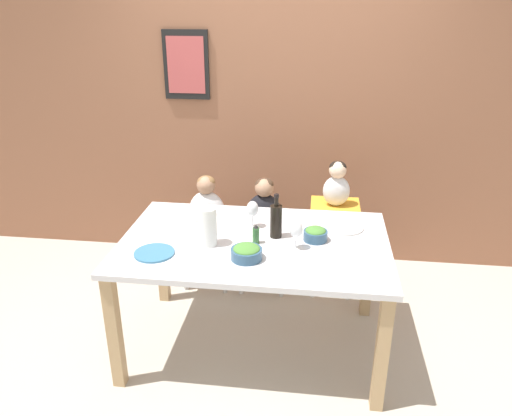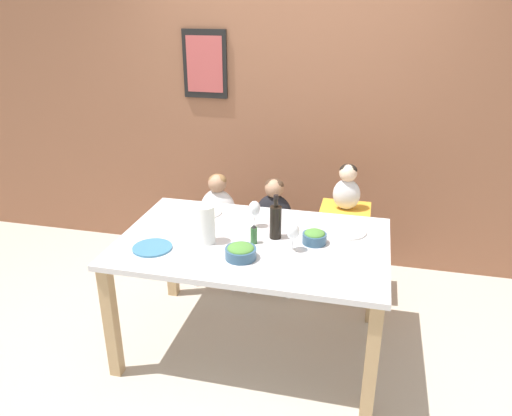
{
  "view_description": "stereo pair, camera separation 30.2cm",
  "coord_description": "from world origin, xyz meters",
  "px_view_note": "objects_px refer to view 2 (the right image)",
  "views": [
    {
      "loc": [
        0.35,
        -2.69,
        2.15
      ],
      "look_at": [
        0.0,
        0.08,
        0.96
      ],
      "focal_mm": 35.0,
      "sensor_mm": 36.0,
      "label": 1
    },
    {
      "loc": [
        0.65,
        -2.63,
        2.15
      ],
      "look_at": [
        0.0,
        0.08,
        0.96
      ],
      "focal_mm": 35.0,
      "sensor_mm": 36.0,
      "label": 2
    }
  ],
  "objects_px": {
    "person_child_center": "(274,209)",
    "person_baby_right": "(347,186)",
    "person_child_left": "(218,204)",
    "salad_bowl_large": "(241,252)",
    "paper_towel_roll": "(206,224)",
    "dinner_plate_front_left": "(152,248)",
    "wine_glass_far": "(254,209)",
    "dinner_plate_back_left": "(205,212)",
    "chair_right_highchair": "(344,228)",
    "chair_far_center": "(273,242)",
    "salad_bowl_small": "(314,237)",
    "wine_bottle": "(276,221)",
    "dinner_plate_back_right": "(347,232)",
    "wine_glass_near": "(293,232)",
    "chair_far_left": "(219,236)"
  },
  "relations": [
    {
      "from": "salad_bowl_large",
      "to": "wine_bottle",
      "type": "bearing_deg",
      "value": 65.37
    },
    {
      "from": "wine_bottle",
      "to": "salad_bowl_small",
      "type": "distance_m",
      "value": 0.25
    },
    {
      "from": "dinner_plate_front_left",
      "to": "dinner_plate_back_left",
      "type": "relative_size",
      "value": 1.0
    },
    {
      "from": "wine_glass_near",
      "to": "person_child_left",
      "type": "bearing_deg",
      "value": 130.65
    },
    {
      "from": "chair_far_left",
      "to": "person_baby_right",
      "type": "xyz_separation_m",
      "value": [
        0.97,
        0.0,
        0.51
      ]
    },
    {
      "from": "chair_far_left",
      "to": "dinner_plate_back_right",
      "type": "xyz_separation_m",
      "value": [
        1.02,
        -0.53,
        0.4
      ]
    },
    {
      "from": "chair_right_highchair",
      "to": "paper_towel_roll",
      "type": "distance_m",
      "value": 1.2
    },
    {
      "from": "salad_bowl_small",
      "to": "dinner_plate_back_right",
      "type": "xyz_separation_m",
      "value": [
        0.18,
        0.19,
        -0.04
      ]
    },
    {
      "from": "person_child_left",
      "to": "salad_bowl_large",
      "type": "xyz_separation_m",
      "value": [
        0.46,
        -1.0,
        0.16
      ]
    },
    {
      "from": "wine_glass_far",
      "to": "wine_bottle",
      "type": "bearing_deg",
      "value": -37.53
    },
    {
      "from": "chair_far_left",
      "to": "chair_right_highchair",
      "type": "distance_m",
      "value": 0.99
    },
    {
      "from": "person_baby_right",
      "to": "dinner_plate_back_left",
      "type": "distance_m",
      "value": 1.03
    },
    {
      "from": "chair_far_center",
      "to": "salad_bowl_small",
      "type": "distance_m",
      "value": 0.93
    },
    {
      "from": "person_baby_right",
      "to": "wine_glass_far",
      "type": "bearing_deg",
      "value": -133.21
    },
    {
      "from": "chair_far_left",
      "to": "dinner_plate_back_right",
      "type": "relative_size",
      "value": 1.95
    },
    {
      "from": "dinner_plate_back_left",
      "to": "dinner_plate_back_right",
      "type": "bearing_deg",
      "value": -4.95
    },
    {
      "from": "chair_far_left",
      "to": "chair_right_highchair",
      "type": "relative_size",
      "value": 0.63
    },
    {
      "from": "dinner_plate_front_left",
      "to": "dinner_plate_back_left",
      "type": "bearing_deg",
      "value": 77.2
    },
    {
      "from": "person_child_center",
      "to": "salad_bowl_small",
      "type": "bearing_deg",
      "value": -61.3
    },
    {
      "from": "person_child_center",
      "to": "dinner_plate_back_right",
      "type": "distance_m",
      "value": 0.79
    },
    {
      "from": "chair_far_left",
      "to": "chair_right_highchair",
      "type": "height_order",
      "value": "chair_right_highchair"
    },
    {
      "from": "chair_far_left",
      "to": "person_child_center",
      "type": "distance_m",
      "value": 0.52
    },
    {
      "from": "wine_glass_near",
      "to": "wine_glass_far",
      "type": "xyz_separation_m",
      "value": [
        -0.29,
        0.27,
        0.0
      ]
    },
    {
      "from": "chair_right_highchair",
      "to": "person_child_left",
      "type": "distance_m",
      "value": 0.98
    },
    {
      "from": "person_child_left",
      "to": "paper_towel_roll",
      "type": "distance_m",
      "value": 0.91
    },
    {
      "from": "chair_far_left",
      "to": "dinner_plate_front_left",
      "type": "xyz_separation_m",
      "value": [
        -0.08,
        -1.01,
        0.4
      ]
    },
    {
      "from": "person_child_left",
      "to": "salad_bowl_small",
      "type": "bearing_deg",
      "value": -40.67
    },
    {
      "from": "chair_right_highchair",
      "to": "person_child_left",
      "type": "relative_size",
      "value": 1.6
    },
    {
      "from": "chair_far_center",
      "to": "salad_bowl_small",
      "type": "relative_size",
      "value": 3.1
    },
    {
      "from": "wine_bottle",
      "to": "dinner_plate_back_left",
      "type": "relative_size",
      "value": 1.21
    },
    {
      "from": "salad_bowl_large",
      "to": "person_child_left",
      "type": "bearing_deg",
      "value": 114.43
    },
    {
      "from": "person_child_center",
      "to": "wine_glass_far",
      "type": "relative_size",
      "value": 2.55
    },
    {
      "from": "paper_towel_roll",
      "to": "wine_glass_far",
      "type": "xyz_separation_m",
      "value": [
        0.23,
        0.28,
        0.0
      ]
    },
    {
      "from": "chair_right_highchair",
      "to": "salad_bowl_large",
      "type": "bearing_deg",
      "value": -117.37
    },
    {
      "from": "person_child_left",
      "to": "wine_glass_near",
      "type": "distance_m",
      "value": 1.14
    },
    {
      "from": "wine_bottle",
      "to": "dinner_plate_front_left",
      "type": "relative_size",
      "value": 1.21
    },
    {
      "from": "paper_towel_roll",
      "to": "dinner_plate_back_right",
      "type": "distance_m",
      "value": 0.89
    },
    {
      "from": "person_child_left",
      "to": "person_baby_right",
      "type": "xyz_separation_m",
      "value": [
        0.97,
        0.0,
        0.23
      ]
    },
    {
      "from": "person_baby_right",
      "to": "person_child_center",
      "type": "bearing_deg",
      "value": -179.96
    },
    {
      "from": "salad_bowl_large",
      "to": "salad_bowl_small",
      "type": "relative_size",
      "value": 1.22
    },
    {
      "from": "salad_bowl_small",
      "to": "wine_glass_near",
      "type": "bearing_deg",
      "value": -132.12
    },
    {
      "from": "person_child_left",
      "to": "dinner_plate_front_left",
      "type": "xyz_separation_m",
      "value": [
        -0.08,
        -1.01,
        0.12
      ]
    },
    {
      "from": "person_child_center",
      "to": "person_baby_right",
      "type": "xyz_separation_m",
      "value": [
        0.53,
        0.0,
        0.23
      ]
    },
    {
      "from": "wine_glass_near",
      "to": "salad_bowl_small",
      "type": "height_order",
      "value": "wine_glass_near"
    },
    {
      "from": "paper_towel_roll",
      "to": "wine_glass_near",
      "type": "bearing_deg",
      "value": 1.64
    },
    {
      "from": "salad_bowl_small",
      "to": "dinner_plate_back_left",
      "type": "bearing_deg",
      "value": 160.75
    },
    {
      "from": "salad_bowl_small",
      "to": "dinner_plate_back_right",
      "type": "bearing_deg",
      "value": 45.89
    },
    {
      "from": "dinner_plate_front_left",
      "to": "wine_glass_far",
      "type": "bearing_deg",
      "value": 40.48
    },
    {
      "from": "chair_far_center",
      "to": "wine_glass_far",
      "type": "distance_m",
      "value": 0.77
    },
    {
      "from": "chair_right_highchair",
      "to": "paper_towel_roll",
      "type": "height_order",
      "value": "paper_towel_roll"
    }
  ]
}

